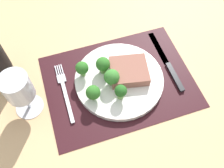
# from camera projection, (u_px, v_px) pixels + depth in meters

# --- Properties ---
(ground_plane) EXTENTS (1.40, 1.10, 0.03)m
(ground_plane) POSITION_uv_depth(u_px,v_px,m) (119.00, 84.00, 0.72)
(ground_plane) COLOR tan
(placemat) EXTENTS (0.42, 0.31, 0.00)m
(placemat) POSITION_uv_depth(u_px,v_px,m) (119.00, 81.00, 0.71)
(placemat) COLOR black
(placemat) RESTS_ON ground_plane
(plate) EXTENTS (0.25, 0.25, 0.02)m
(plate) POSITION_uv_depth(u_px,v_px,m) (119.00, 80.00, 0.70)
(plate) COLOR silver
(plate) RESTS_ON placemat
(steak) EXTENTS (0.12, 0.11, 0.03)m
(steak) POSITION_uv_depth(u_px,v_px,m) (129.00, 71.00, 0.69)
(steak) COLOR #8C5647
(steak) RESTS_ON plate
(broccoli_near_fork) EXTENTS (0.04, 0.04, 0.05)m
(broccoli_near_fork) POSITION_uv_depth(u_px,v_px,m) (82.00, 68.00, 0.67)
(broccoli_near_fork) COLOR #5B8942
(broccoli_near_fork) RESTS_ON plate
(broccoli_front_edge) EXTENTS (0.03, 0.03, 0.05)m
(broccoli_front_edge) POSITION_uv_depth(u_px,v_px,m) (121.00, 91.00, 0.64)
(broccoli_front_edge) COLOR #6B994C
(broccoli_front_edge) RESTS_ON plate
(broccoli_near_steak) EXTENTS (0.04, 0.04, 0.05)m
(broccoli_near_steak) POSITION_uv_depth(u_px,v_px,m) (103.00, 65.00, 0.68)
(broccoli_near_steak) COLOR #5B8942
(broccoli_near_steak) RESTS_ON plate
(broccoli_back_left) EXTENTS (0.04, 0.04, 0.05)m
(broccoli_back_left) POSITION_uv_depth(u_px,v_px,m) (112.00, 77.00, 0.66)
(broccoli_back_left) COLOR #6B994C
(broccoli_back_left) RESTS_ON plate
(broccoli_center) EXTENTS (0.04, 0.04, 0.05)m
(broccoli_center) POSITION_uv_depth(u_px,v_px,m) (93.00, 93.00, 0.64)
(broccoli_center) COLOR #5B8942
(broccoli_center) RESTS_ON plate
(fork) EXTENTS (0.02, 0.19, 0.01)m
(fork) POSITION_uv_depth(u_px,v_px,m) (65.00, 91.00, 0.69)
(fork) COLOR silver
(fork) RESTS_ON placemat
(knife) EXTENTS (0.02, 0.23, 0.01)m
(knife) POSITION_uv_depth(u_px,v_px,m) (168.00, 65.00, 0.73)
(knife) COLOR black
(knife) RESTS_ON placemat
(wine_glass) EXTENTS (0.07, 0.07, 0.14)m
(wine_glass) POSITION_uv_depth(u_px,v_px,m) (18.00, 88.00, 0.59)
(wine_glass) COLOR silver
(wine_glass) RESTS_ON ground_plane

